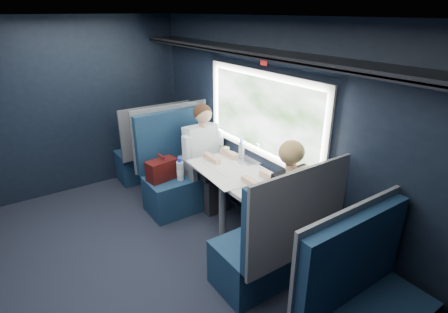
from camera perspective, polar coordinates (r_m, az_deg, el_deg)
ground at (r=3.74m, az=-12.00°, el=-16.73°), size 2.80×4.20×0.01m
room_shell at (r=3.04m, az=-13.86°, el=5.56°), size 3.00×4.40×2.40m
table at (r=3.79m, az=1.66°, el=-3.56°), size 0.62×1.00×0.74m
seat_bay_near at (r=4.47m, az=-6.98°, el=-2.82°), size 1.04×0.62×1.26m
seat_bay_far at (r=3.24m, az=8.22°, el=-14.03°), size 1.04×0.62×1.26m
seat_row_front at (r=5.26m, az=-11.52°, el=0.74°), size 1.04×0.51×1.16m
seat_row_back at (r=2.82m, az=21.85°, el=-22.68°), size 1.04×0.51×1.16m
man at (r=4.33m, az=-3.00°, el=0.72°), size 0.53×0.56×1.32m
woman at (r=3.32m, az=9.83°, el=-6.71°), size 0.53×0.56×1.32m
papers at (r=3.81m, az=0.67°, el=-2.02°), size 0.66×0.91×0.01m
laptop at (r=4.04m, az=4.33°, el=0.37°), size 0.32×0.37×0.24m
bottle_small at (r=4.07m, az=2.88°, el=1.12°), size 0.07×0.07×0.23m
cup at (r=4.17m, az=0.40°, el=0.88°), size 0.07×0.07×0.09m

